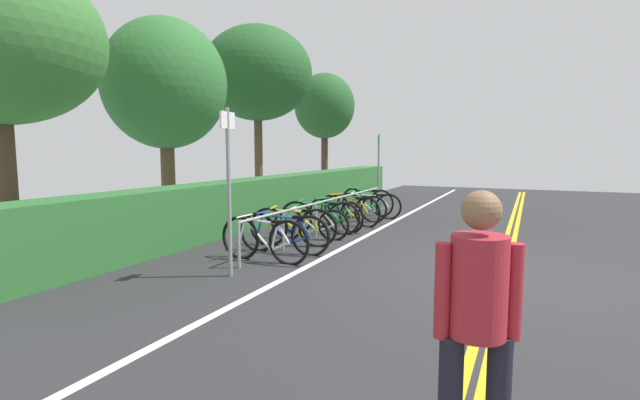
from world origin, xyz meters
name	(u,v)px	position (x,y,z in m)	size (l,w,h in m)	color
ground_plane	(501,276)	(0.00, 0.00, -0.03)	(32.58, 11.37, 0.05)	#2B2B2D
centre_line_yellow_inner	(507,275)	(0.00, -0.08, 0.00)	(29.32, 0.10, 0.00)	gold
centre_line_yellow_outer	(495,274)	(0.00, 0.08, 0.00)	(29.32, 0.10, 0.00)	gold
bike_lane_stripe_white	(327,256)	(0.00, 2.86, 0.00)	(29.32, 0.12, 0.00)	white
bike_rack	(329,207)	(2.27, 3.81, 0.57)	(7.21, 0.05, 0.75)	#9EA0A5
bicycle_0	(264,240)	(-0.76, 3.68, 0.37)	(0.46, 1.73, 0.79)	black
bicycle_1	(284,233)	(-0.08, 3.68, 0.36)	(0.46, 1.79, 0.77)	black
bicycle_2	(293,227)	(0.56, 3.83, 0.37)	(0.58, 1.70, 0.79)	black
bicycle_3	(311,224)	(1.30, 3.80, 0.32)	(0.51, 1.61, 0.69)	black
bicycle_4	(320,217)	(1.95, 3.90, 0.36)	(0.58, 1.78, 0.77)	black
bicycle_5	(335,215)	(2.60, 3.80, 0.35)	(0.68, 1.64, 0.75)	black
bicycle_6	(350,210)	(3.38, 3.74, 0.37)	(0.60, 1.78, 0.78)	black
bicycle_7	(355,208)	(4.03, 3.83, 0.34)	(0.46, 1.75, 0.74)	black
bicycle_8	(369,206)	(4.64, 3.67, 0.34)	(0.47, 1.79, 0.73)	black
bicycle_9	(367,202)	(5.32, 3.94, 0.37)	(0.57, 1.72, 0.79)	black
pedestrian	(477,314)	(-4.64, -0.11, 0.95)	(0.32, 0.46, 1.65)	#1E1E2D
sign_post_near	(229,177)	(-1.76, 3.65, 1.47)	(0.36, 0.06, 2.47)	gray
sign_post_far	(379,165)	(6.39, 3.95, 1.40)	(0.36, 0.10, 2.33)	gray
hedge_backdrop	(281,197)	(3.77, 5.90, 0.58)	(16.16, 0.83, 1.15)	#2D6B30
tree_mid	(165,85)	(1.08, 7.42, 3.35)	(2.82, 2.82, 4.86)	brown
tree_far_right	(257,74)	(5.06, 7.43, 4.16)	(3.36, 3.36, 5.60)	brown
tree_extra	(325,107)	(10.42, 7.56, 3.62)	(2.48, 2.48, 4.98)	#473323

